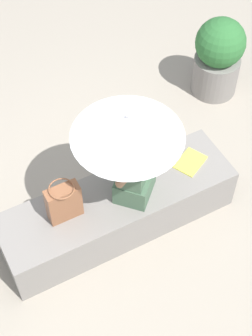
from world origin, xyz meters
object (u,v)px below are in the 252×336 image
Objects in this scene: handbag_black at (64,202)px; magazine at (190,162)px; person_seated at (135,163)px; parasol at (127,127)px; planter_far at (218,56)px.

handbag_black is 1.32× the size of magazine.
parasol is (0.07, 0.01, 0.47)m from person_seated.
magazine is (-0.59, -0.05, -0.38)m from person_seated.
handbag_black is at bearing -27.52° from magazine.
planter_far is at bearing -160.73° from magazine.
planter_far is (-2.23, -1.06, -0.17)m from handbag_black.
parasol is 3.52× the size of magazine.
person_seated is 0.71m from magazine.
person_seated is 2.01m from planter_far.
parasol is 2.66× the size of handbag_black.
magazine is (-0.67, -0.06, -0.85)m from parasol.
person_seated is 0.99× the size of planter_far.
planter_far is at bearing -145.28° from person_seated.
parasol reaches higher than planter_far.
planter_far is at bearing -154.60° from handbag_black.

